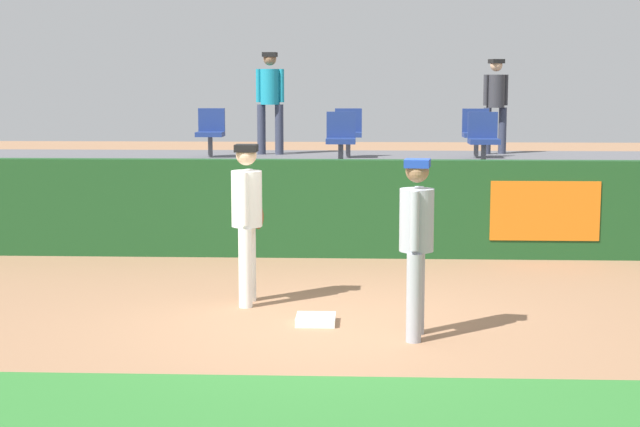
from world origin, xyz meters
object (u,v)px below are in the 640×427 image
Objects in this scene: seat_front_center at (341,136)px; player_runner_visitor at (416,235)px; player_fielder_home at (247,213)px; seat_back_left at (211,130)px; seat_back_right at (476,130)px; seat_back_center at (348,130)px; spectator_hooded at (496,99)px; spectator_capped at (270,96)px; seat_front_right at (483,136)px; first_base at (316,320)px.

player_runner_visitor is at bearing -81.59° from seat_front_center.
seat_front_center is at bearing 169.27° from player_fielder_home.
seat_back_left is at bearing -166.28° from player_fielder_home.
player_fielder_home is 2.11× the size of seat_back_right.
seat_back_center reaches higher than player_fielder_home.
spectator_hooded reaches higher than seat_back_left.
seat_back_center is at bearing 158.88° from spectator_capped.
spectator_capped reaches higher than player_runner_visitor.
spectator_capped is (-3.50, 2.47, 0.58)m from seat_front_right.
first_base is at bearing 103.15° from spectator_capped.
player_fielder_home is 6.96m from spectator_capped.
seat_front_right is at bearing 145.92° from player_fielder_home.
spectator_hooded is at bearing 70.34° from first_base.
seat_front_center and seat_back_right have the same top height.
player_fielder_home is 6.99m from seat_back_right.
seat_back_left is 5.13m from spectator_hooded.
player_fielder_home is 2.11× the size of seat_back_center.
seat_back_left is at bearing 39.12° from spectator_capped.
seat_back_left is at bearing 158.07° from seat_front_right.
seat_front_center is 2.86m from spectator_capped.
seat_front_right reaches higher than player_runner_visitor.
player_runner_visitor is 1.02× the size of spectator_hooded.
seat_back_left is at bearing -148.48° from player_runner_visitor.
player_fielder_home is 1.05× the size of spectator_hooded.
player_runner_visitor is 7.61m from seat_back_center.
spectator_capped is at bearing 169.39° from seat_back_right.
seat_back_right is 2.19m from seat_back_center.
seat_back_center is at bearing 180.00° from seat_back_right.
seat_back_center is 1.67m from spectator_capped.
spectator_capped reaches higher than seat_front_center.
seat_front_center is (0.14, 5.24, 1.58)m from first_base.
player_runner_visitor is at bearing -84.23° from seat_back_center.
spectator_capped is at bearing -14.08° from spectator_hooded.
seat_front_center reaches higher than first_base.
player_runner_visitor is 0.95× the size of spectator_capped.
spectator_capped is at bearing 144.74° from seat_front_right.
seat_front_center and seat_front_right have the same top height.
first_base is 8.10m from spectator_capped.
spectator_hooded is at bearing 154.19° from player_fielder_home.
seat_front_center is at bearing -92.77° from seat_back_center.
seat_front_center is 2.18m from seat_front_right.
player_runner_visitor is 5.93m from seat_front_right.
seat_front_center is at bearing 27.26° from spectator_hooded.
player_runner_visitor is at bearing -103.00° from seat_front_right.
seat_front_center is at bearing 88.50° from first_base.
spectator_capped reaches higher than player_fielder_home.
seat_back_right is 0.46× the size of spectator_capped.
player_fielder_home is at bearing -117.41° from seat_back_right.
seat_front_right is 1.80m from seat_back_right.
player_fielder_home reaches higher than first_base.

